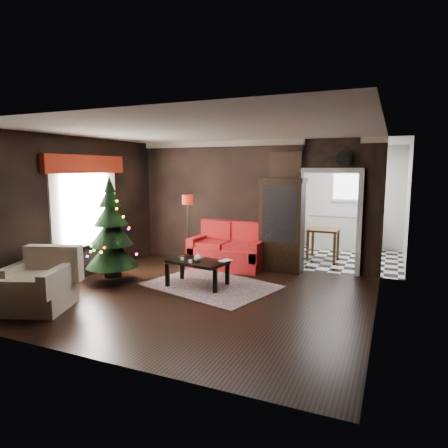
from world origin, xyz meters
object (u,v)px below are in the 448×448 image
at_px(kitchen_table, 323,244).
at_px(teapot, 198,258).
at_px(christmas_tree, 111,229).
at_px(wall_clock, 344,159).
at_px(armchair, 37,280).
at_px(coffee_table, 198,273).
at_px(loveseat, 228,245).
at_px(curio_cabinet, 282,227).
at_px(floor_lamp, 188,230).

bearing_deg(kitchen_table, teapot, -117.71).
relative_size(christmas_tree, teapot, 11.97).
relative_size(christmas_tree, wall_clock, 5.87).
xyz_separation_m(armchair, teapot, (1.79, 1.97, 0.10)).
height_order(coffee_table, teapot, teapot).
distance_m(armchair, kitchen_table, 6.31).
distance_m(coffee_table, kitchen_table, 3.63).
relative_size(loveseat, teapot, 10.84).
distance_m(loveseat, coffee_table, 1.53).
relative_size(curio_cabinet, teapot, 12.11).
distance_m(wall_clock, kitchen_table, 2.43).
bearing_deg(loveseat, coffee_table, -89.33).
bearing_deg(kitchen_table, loveseat, -137.49).
bearing_deg(teapot, coffee_table, 120.11).
bearing_deg(christmas_tree, loveseat, 50.55).
height_order(curio_cabinet, christmas_tree, christmas_tree).
bearing_deg(christmas_tree, armchair, -93.68).
relative_size(floor_lamp, coffee_table, 1.48).
relative_size(coffee_table, kitchen_table, 1.41).
bearing_deg(wall_clock, kitchen_table, 113.75).
bearing_deg(armchair, curio_cabinet, 33.53).
distance_m(teapot, wall_clock, 3.54).
distance_m(christmas_tree, armchair, 1.75).
bearing_deg(kitchen_table, wall_clock, -66.25).
bearing_deg(teapot, loveseat, 92.90).
bearing_deg(coffee_table, wall_clock, 39.32).
bearing_deg(coffee_table, floor_lamp, 125.33).
xyz_separation_m(floor_lamp, wall_clock, (3.19, 0.71, 1.55)).
relative_size(curio_cabinet, floor_lamp, 1.21).
bearing_deg(armchair, christmas_tree, 66.69).
height_order(floor_lamp, coffee_table, floor_lamp).
height_order(floor_lamp, wall_clock, wall_clock).
relative_size(coffee_table, wall_clock, 3.32).
bearing_deg(coffee_table, teapot, -59.89).
height_order(curio_cabinet, kitchen_table, curio_cabinet).
height_order(armchair, kitchen_table, armchair).
xyz_separation_m(curio_cabinet, coffee_table, (-1.13, -1.73, -0.70)).
distance_m(coffee_table, teapot, 0.34).
distance_m(loveseat, floor_lamp, 0.95).
bearing_deg(curio_cabinet, coffee_table, -123.20).
relative_size(loveseat, kitchen_table, 2.27).
relative_size(loveseat, wall_clock, 5.31).
xyz_separation_m(christmas_tree, wall_clock, (3.95, 2.35, 1.33)).
height_order(christmas_tree, coffee_table, christmas_tree).
bearing_deg(loveseat, teapot, -87.10).
relative_size(loveseat, floor_lamp, 1.08).
relative_size(wall_clock, kitchen_table, 0.43).
bearing_deg(loveseat, kitchen_table, 42.51).
xyz_separation_m(loveseat, teapot, (0.08, -1.62, 0.06)).
xyz_separation_m(armchair, wall_clock, (4.06, 3.99, 1.92)).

